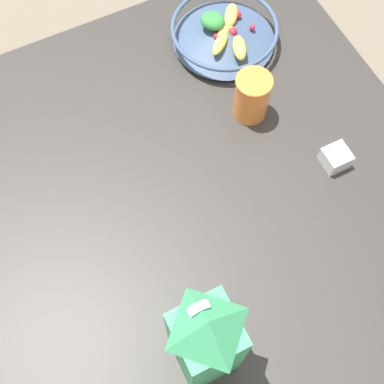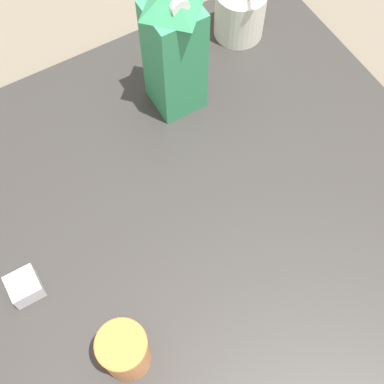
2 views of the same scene
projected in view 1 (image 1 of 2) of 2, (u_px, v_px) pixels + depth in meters
name	position (u px, v px, depth m)	size (l,w,h in m)	color
ground_plane	(189.00, 199.00, 1.10)	(6.00, 6.00, 0.00)	#665B4C
countertop	(189.00, 195.00, 1.09)	(1.01, 1.01, 0.03)	#2D2B28
fruit_bowl	(224.00, 32.00, 1.21)	(0.24, 0.24, 0.08)	#384C6B
milk_carton	(206.00, 341.00, 0.81)	(0.09, 0.09, 0.29)	#338C59
drinking_cup	(252.00, 96.00, 1.10)	(0.08, 0.08, 0.11)	orange
spice_jar	(336.00, 158.00, 1.09)	(0.05, 0.05, 0.04)	silver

